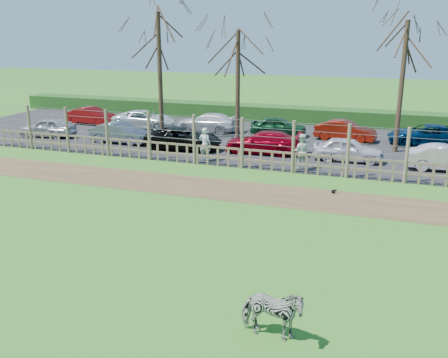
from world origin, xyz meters
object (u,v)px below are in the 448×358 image
(tree_mid, at_px, (238,59))
(zebra, at_px, (272,313))
(car_9, at_px, (207,122))
(car_3, at_px, (263,142))
(crow, at_px, (333,191))
(car_7, at_px, (92,116))
(car_8, at_px, (145,119))
(car_0, at_px, (48,127))
(car_11, at_px, (345,131))
(car_5, at_px, (447,158))
(visitor_b, at_px, (301,151))
(tree_right, at_px, (405,55))
(visitor_a, at_px, (205,144))
(car_2, at_px, (184,139))
(car_1, at_px, (120,133))
(car_4, at_px, (348,149))
(car_12, at_px, (426,135))
(car_10, at_px, (278,126))
(tree_left, at_px, (159,46))

(tree_mid, bearing_deg, zebra, -70.06)
(car_9, bearing_deg, car_3, 47.74)
(crow, bearing_deg, car_7, 150.99)
(car_8, relative_size, car_9, 1.04)
(car_0, height_order, car_8, same)
(car_8, relative_size, car_11, 1.19)
(car_3, relative_size, car_5, 1.14)
(visitor_b, relative_size, car_5, 0.47)
(visitor_b, distance_m, car_9, 10.50)
(tree_right, bearing_deg, visitor_a, -149.63)
(car_2, bearing_deg, car_3, -89.02)
(car_7, relative_size, car_8, 0.84)
(tree_right, distance_m, visitor_b, 8.06)
(tree_mid, bearing_deg, car_2, -129.23)
(car_1, distance_m, car_8, 4.76)
(tree_mid, bearing_deg, car_9, 139.99)
(car_1, height_order, car_4, same)
(car_0, bearing_deg, car_12, 96.88)
(visitor_a, bearing_deg, car_3, -126.64)
(tree_right, relative_size, zebra, 5.04)
(zebra, height_order, car_2, car_2)
(tree_mid, height_order, car_3, tree_mid)
(crow, height_order, car_12, car_12)
(zebra, distance_m, car_3, 17.07)
(car_0, height_order, car_5, same)
(car_0, relative_size, car_10, 1.00)
(tree_mid, height_order, car_5, tree_mid)
(visitor_b, distance_m, car_1, 11.50)
(car_0, relative_size, car_9, 0.85)
(tree_right, relative_size, visitor_b, 4.26)
(visitor_a, relative_size, car_7, 0.47)
(car_1, distance_m, car_12, 17.98)
(car_4, height_order, car_9, same)
(car_4, xyz_separation_m, car_12, (3.91, 5.27, 0.00))
(car_5, bearing_deg, visitor_a, 97.91)
(tree_left, distance_m, car_8, 6.53)
(tree_left, bearing_deg, car_7, 155.90)
(tree_right, relative_size, car_2, 1.70)
(car_7, bearing_deg, car_0, -176.72)
(visitor_a, height_order, car_1, visitor_a)
(car_11, bearing_deg, zebra, -171.27)
(visitor_a, height_order, car_10, visitor_a)
(tree_mid, distance_m, car_5, 12.44)
(car_9, relative_size, car_10, 1.17)
(car_3, distance_m, car_9, 6.88)
(visitor_a, distance_m, car_4, 7.32)
(zebra, relative_size, car_5, 0.40)
(tree_right, xyz_separation_m, car_10, (-7.10, 2.06, -4.60))
(tree_right, distance_m, car_10, 8.71)
(tree_left, relative_size, car_10, 2.24)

